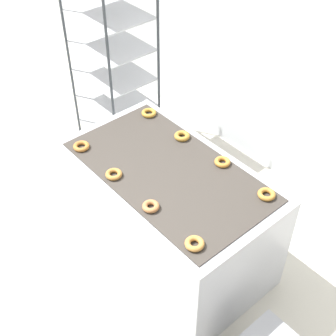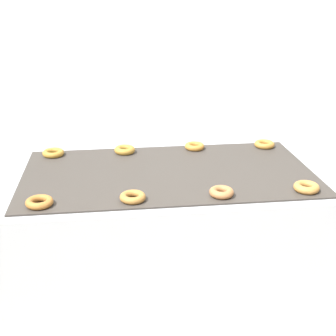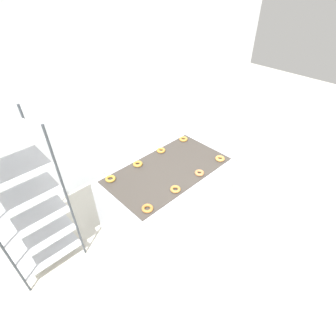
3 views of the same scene
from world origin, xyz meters
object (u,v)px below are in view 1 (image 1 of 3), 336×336
object	(u,v)px
donut_far_midleft	(182,136)
donut_far_left	(149,113)
fryer_machine	(168,214)
donut_near_midright	(151,206)
donut_far_right	(267,194)
donut_near_left	(81,146)
donut_near_midleft	(114,174)
donut_far_midright	(222,162)
baking_rack_cart	(113,60)
donut_near_right	(195,244)

from	to	relation	value
donut_far_midleft	donut_far_left	bearing A→B (deg)	179.60
fryer_machine	donut_near_midright	size ratio (longest dim) A/B	14.33
donut_far_midleft	donut_far_right	xyz separation A→B (m)	(0.81, 0.00, -0.00)
fryer_machine	donut_far_midleft	xyz separation A→B (m)	(-0.20, 0.31, 0.46)
donut_near_left	donut_far_left	distance (m)	0.63
donut_near_midleft	donut_far_midright	bearing A→B (deg)	58.90
donut_near_left	baking_rack_cart	bearing A→B (deg)	133.66
donut_near_right	donut_far_right	world-z (taller)	donut_near_right
donut_far_midright	donut_far_right	bearing A→B (deg)	-2.04
donut_near_midright	donut_near_right	size ratio (longest dim) A/B	0.94
donut_near_left	donut_far_midright	world-z (taller)	same
fryer_machine	donut_near_right	size ratio (longest dim) A/B	13.41
donut_far_midleft	donut_far_midright	distance (m)	0.40
donut_near_left	donut_near_midleft	xyz separation A→B (m)	(0.40, 0.00, 0.00)
fryer_machine	donut_near_midleft	xyz separation A→B (m)	(-0.19, -0.31, 0.45)
donut_near_left	donut_far_midleft	world-z (taller)	donut_far_midleft
donut_near_midleft	donut_far_midleft	size ratio (longest dim) A/B	0.98
fryer_machine	baking_rack_cart	size ratio (longest dim) A/B	0.88
baking_rack_cart	donut_near_right	world-z (taller)	baking_rack_cart
donut_near_midright	donut_far_left	distance (m)	1.02
donut_near_right	donut_far_midright	xyz separation A→B (m)	(-0.40, 0.64, -0.00)
donut_near_left	donut_far_midright	size ratio (longest dim) A/B	1.05
donut_near_left	donut_far_right	xyz separation A→B (m)	(1.19, 0.63, 0.00)
donut_near_midright	donut_far_right	xyz separation A→B (m)	(0.40, 0.63, -0.00)
donut_far_left	donut_far_right	size ratio (longest dim) A/B	1.01
fryer_machine	donut_near_midleft	size ratio (longest dim) A/B	13.76
donut_far_left	donut_far_right	distance (m)	1.20
fryer_machine	donut_far_midright	size ratio (longest dim) A/B	13.99
fryer_machine	donut_near_midright	bearing A→B (deg)	-57.55
donut_near_midleft	fryer_machine	bearing A→B (deg)	58.25
baking_rack_cart	donut_far_midright	world-z (taller)	baking_rack_cart
fryer_machine	donut_near_midright	world-z (taller)	donut_near_midright
donut_far_left	donut_far_midleft	bearing A→B (deg)	-0.40
fryer_machine	donut_near_right	world-z (taller)	donut_near_right
baking_rack_cart	donut_far_left	bearing A→B (deg)	-17.27
donut_far_midleft	baking_rack_cart	bearing A→B (deg)	167.87
baking_rack_cart	donut_near_midleft	xyz separation A→B (m)	(1.25, -0.89, -0.01)
fryer_machine	donut_far_right	xyz separation A→B (m)	(0.60, 0.32, 0.45)
baking_rack_cart	donut_far_right	world-z (taller)	baking_rack_cart
donut_near_right	donut_far_midleft	xyz separation A→B (m)	(-0.80, 0.62, -0.00)
donut_near_right	donut_far_right	xyz separation A→B (m)	(0.01, 0.63, -0.00)
donut_near_midleft	baking_rack_cart	bearing A→B (deg)	144.45
fryer_machine	baking_rack_cart	xyz separation A→B (m)	(-1.45, 0.58, 0.47)
baking_rack_cart	donut_far_right	size ratio (longest dim) A/B	15.28
donut_near_midright	donut_far_right	world-z (taller)	donut_near_midright
baking_rack_cart	donut_near_left	size ratio (longest dim) A/B	15.14
donut_near_midleft	donut_near_midright	xyz separation A→B (m)	(0.39, -0.00, 0.00)
donut_far_right	fryer_machine	bearing A→B (deg)	-152.33
fryer_machine	baking_rack_cart	world-z (taller)	baking_rack_cart
donut_near_right	donut_near_midright	bearing A→B (deg)	-179.51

